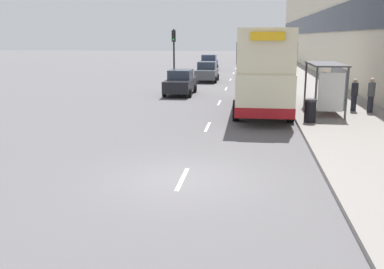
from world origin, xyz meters
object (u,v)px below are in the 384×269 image
(pedestrian_at_shelter, at_px, (344,89))
(pedestrian_1, at_px, (354,95))
(car_2, at_px, (207,72))
(bus_shelter, at_px, (330,79))
(pedestrian_3, at_px, (371,95))
(pedestrian_2, at_px, (325,86))
(litter_bin, at_px, (310,111))
(traffic_light_far_kerb, at_px, (174,48))
(double_decker_bus_near, at_px, (263,68))
(pedestrian_4, at_px, (341,87))
(car_0, at_px, (180,82))
(car_1, at_px, (209,62))

(pedestrian_at_shelter, distance_m, pedestrian_1, 2.96)
(car_2, bearing_deg, pedestrian_at_shelter, 127.05)
(bus_shelter, height_order, pedestrian_3, bus_shelter)
(pedestrian_2, bearing_deg, pedestrian_1, -73.89)
(litter_bin, bearing_deg, traffic_light_far_kerb, 120.37)
(bus_shelter, distance_m, double_decker_bus_near, 3.51)
(pedestrian_2, distance_m, traffic_light_far_kerb, 13.79)
(bus_shelter, distance_m, car_2, 17.85)
(car_2, bearing_deg, pedestrian_4, 128.91)
(bus_shelter, bearing_deg, traffic_light_far_kerb, 128.87)
(pedestrian_3, distance_m, traffic_light_far_kerb, 17.49)
(car_0, relative_size, pedestrian_4, 2.67)
(car_2, height_order, pedestrian_4, car_2)
(car_0, bearing_deg, pedestrian_2, 162.63)
(double_decker_bus_near, height_order, car_2, double_decker_bus_near)
(litter_bin, bearing_deg, car_0, 128.01)
(car_2, distance_m, litter_bin, 19.80)
(car_0, distance_m, pedestrian_4, 10.55)
(bus_shelter, relative_size, pedestrian_at_shelter, 2.63)
(car_1, distance_m, pedestrian_4, 27.35)
(pedestrian_1, bearing_deg, pedestrian_at_shelter, 88.43)
(car_0, relative_size, pedestrian_1, 2.55)
(pedestrian_2, xyz_separation_m, traffic_light_far_kerb, (-10.64, 8.55, 1.98))
(double_decker_bus_near, bearing_deg, pedestrian_4, 34.78)
(pedestrian_4, bearing_deg, pedestrian_at_shelter, -90.99)
(car_0, height_order, pedestrian_4, pedestrian_4)
(bus_shelter, bearing_deg, pedestrian_3, 10.33)
(pedestrian_at_shelter, relative_size, pedestrian_1, 0.95)
(pedestrian_4, xyz_separation_m, traffic_light_far_kerb, (-11.70, 8.15, 2.10))
(car_1, relative_size, car_2, 1.02)
(car_2, bearing_deg, car_1, -85.27)
(double_decker_bus_near, height_order, litter_bin, double_decker_bus_near)
(pedestrian_2, relative_size, litter_bin, 1.74)
(pedestrian_2, bearing_deg, double_decker_bus_near, -141.96)
(car_1, bearing_deg, car_0, 90.52)
(car_0, distance_m, pedestrian_1, 11.90)
(pedestrian_2, height_order, litter_bin, pedestrian_2)
(pedestrian_1, bearing_deg, double_decker_bus_near, 175.33)
(car_1, bearing_deg, bus_shelter, 106.72)
(pedestrian_1, relative_size, litter_bin, 1.60)
(litter_bin, bearing_deg, pedestrian_at_shelter, 66.69)
(double_decker_bus_near, bearing_deg, pedestrian_1, -4.67)
(bus_shelter, xyz_separation_m, car_1, (-8.93, 29.75, -0.99))
(litter_bin, bearing_deg, double_decker_bus_near, 118.77)
(car_0, xyz_separation_m, car_2, (0.93, 9.08, 0.02))
(bus_shelter, height_order, car_2, bus_shelter)
(double_decker_bus_near, distance_m, traffic_light_far_kerb, 13.42)
(pedestrian_at_shelter, bearing_deg, car_1, 111.84)
(double_decker_bus_near, distance_m, pedestrian_at_shelter, 5.61)
(bus_shelter, relative_size, pedestrian_1, 2.50)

